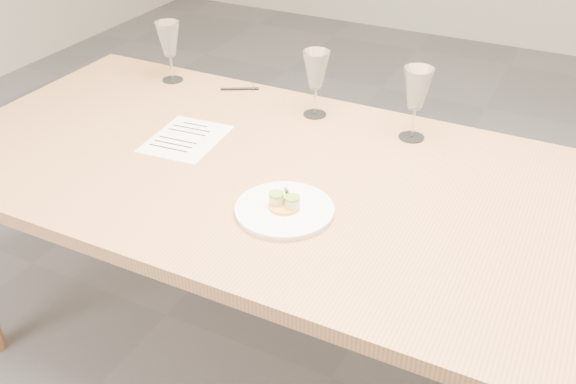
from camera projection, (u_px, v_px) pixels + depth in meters
The scene contains 8 objects.
ground at pixel (332, 378), 2.11m from camera, with size 7.00×7.00×0.00m, color slate.
dining_table at pixel (341, 207), 1.75m from camera, with size 2.40×1.00×0.75m.
dinner_plate at pixel (284, 209), 1.60m from camera, with size 0.25×0.25×0.07m.
recipe_sheet at pixel (186, 139), 1.93m from camera, with size 0.22×0.27×0.00m.
ballpoint_pen at pixel (240, 89), 2.24m from camera, with size 0.12×0.07×0.01m.
wine_glass_0 at pixel (169, 40), 2.23m from camera, with size 0.09×0.09×0.21m.
wine_glass_1 at pixel (316, 71), 1.99m from camera, with size 0.09×0.09×0.21m.
wine_glass_2 at pixel (417, 90), 1.86m from camera, with size 0.09×0.09×0.22m.
Camera 1 is at (0.52, -1.36, 1.66)m, focal length 40.00 mm.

